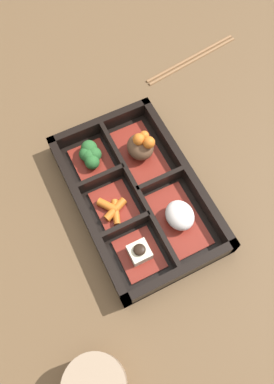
{
  "coord_description": "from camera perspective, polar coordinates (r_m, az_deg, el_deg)",
  "views": [
    {
      "loc": [
        0.24,
        -0.12,
        0.62
      ],
      "look_at": [
        0.0,
        0.0,
        0.03
      ],
      "focal_mm": 35.0,
      "sensor_mm": 36.0,
      "label": 1
    }
  ],
  "objects": [
    {
      "name": "chopsticks",
      "position": [
        0.86,
        8.32,
        19.48
      ],
      "size": [
        0.05,
        0.23,
        0.01
      ],
      "color": "brown",
      "rests_on": "ground_plane"
    },
    {
      "name": "ground_plane",
      "position": [
        0.67,
        0.0,
        -0.88
      ],
      "size": [
        3.0,
        3.0,
        0.0
      ],
      "primitive_type": "plane",
      "color": "brown"
    },
    {
      "name": "bento_rim",
      "position": [
        0.66,
        -0.14,
        -0.21
      ],
      "size": [
        0.33,
        0.21,
        0.04
      ],
      "color": "black",
      "rests_on": "ground_plane"
    },
    {
      "name": "bowl_carrots",
      "position": [
        0.65,
        -3.62,
        -2.2
      ],
      "size": [
        0.08,
        0.07,
        0.02
      ],
      "color": "maroon",
      "rests_on": "bento_base"
    },
    {
      "name": "bowl_rice",
      "position": [
        0.64,
        6.47,
        -3.77
      ],
      "size": [
        0.13,
        0.07,
        0.04
      ],
      "color": "maroon",
      "rests_on": "bento_base"
    },
    {
      "name": "bowl_tofu",
      "position": [
        0.62,
        0.37,
        -9.29
      ],
      "size": [
        0.08,
        0.07,
        0.03
      ],
      "color": "maroon",
      "rests_on": "bento_base"
    },
    {
      "name": "bowl_greens",
      "position": [
        0.69,
        -7.11,
        5.45
      ],
      "size": [
        0.08,
        0.07,
        0.04
      ],
      "color": "maroon",
      "rests_on": "bento_base"
    },
    {
      "name": "bento_base",
      "position": [
        0.67,
        0.0,
        -0.71
      ],
      "size": [
        0.33,
        0.21,
        0.01
      ],
      "color": "black",
      "rests_on": "ground_plane"
    },
    {
      "name": "bowl_stew",
      "position": [
        0.68,
        0.59,
        6.78
      ],
      "size": [
        0.13,
        0.07,
        0.06
      ],
      "color": "maroon",
      "rests_on": "bento_base"
    }
  ]
}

